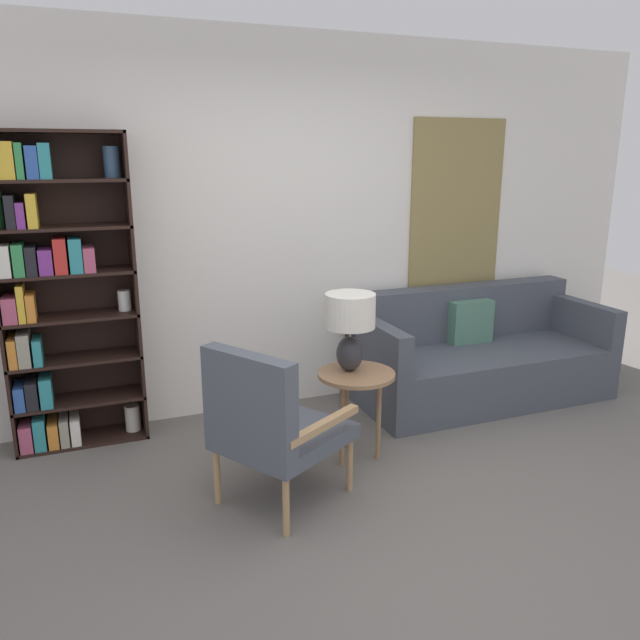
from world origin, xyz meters
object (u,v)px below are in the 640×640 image
(armchair, at_px, (268,421))
(couch, at_px, (477,358))
(table_lamp, at_px, (350,321))
(bookshelf, at_px, (54,295))
(side_table, at_px, (356,383))

(armchair, xyz_separation_m, couch, (2.02, 0.98, -0.20))
(armchair, height_order, table_lamp, table_lamp)
(bookshelf, relative_size, couch, 1.02)
(couch, bearing_deg, table_lamp, -157.28)
(bookshelf, bearing_deg, couch, -5.02)
(bookshelf, distance_m, side_table, 1.97)
(couch, height_order, table_lamp, table_lamp)
(armchair, distance_m, side_table, 0.76)
(side_table, bearing_deg, bookshelf, 152.09)
(bookshelf, distance_m, table_lamp, 1.87)
(armchair, bearing_deg, bookshelf, 129.21)
(bookshelf, distance_m, couch, 3.12)
(table_lamp, bearing_deg, side_table, -66.22)
(bookshelf, relative_size, table_lamp, 4.12)
(armchair, distance_m, couch, 2.25)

